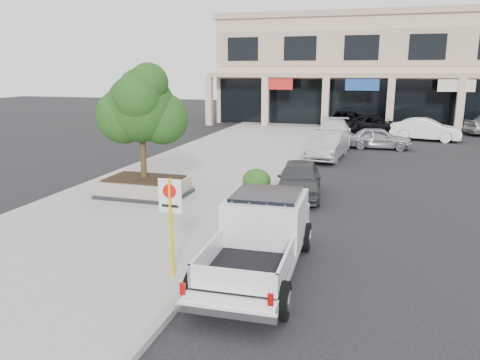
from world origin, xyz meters
name	(u,v)px	position (x,y,z in m)	size (l,w,h in m)	color
ground	(284,254)	(0.00, 0.00, 0.00)	(120.00, 120.00, 0.00)	black
sidewalk	(183,185)	(-5.50, 6.00, 0.07)	(8.00, 52.00, 0.15)	gray
curb	(275,192)	(-1.55, 6.00, 0.07)	(0.20, 52.00, 0.15)	gray
strip_mall	(451,70)	(8.00, 33.93, 4.75)	(40.55, 12.43, 9.50)	tan
planter	(145,187)	(-6.10, 3.83, 0.48)	(3.20, 2.20, 0.68)	black
planter_tree	(146,108)	(-5.97, 3.99, 3.41)	(2.90, 2.55, 4.00)	#2E2312
no_parking_sign	(171,214)	(-2.14, -2.37, 1.63)	(0.55, 0.09, 2.30)	#EFB50C
hedge	(257,181)	(-2.15, 5.39, 0.62)	(1.10, 0.99, 0.94)	#1E4413
pickup_truck	(258,240)	(-0.35, -1.47, 0.89)	(2.09, 5.65, 1.78)	silver
curb_car_a	(299,179)	(-0.57, 5.87, 0.69)	(1.62, 4.03, 1.37)	#323538
curb_car_b	(328,145)	(-0.37, 14.00, 0.75)	(1.59, 4.57, 1.51)	#999CA0
curb_car_c	(333,132)	(-0.57, 19.15, 0.79)	(2.22, 5.46, 1.58)	silver
curb_car_d	(344,122)	(-0.36, 25.34, 0.80)	(2.65, 5.75, 1.60)	black
lot_car_a	(379,138)	(2.28, 18.27, 0.66)	(1.56, 3.88, 1.32)	#94979B
lot_car_b	(426,130)	(5.36, 22.74, 0.75)	(1.60, 4.58, 1.51)	white
lot_car_d	(378,125)	(2.22, 24.74, 0.71)	(2.35, 5.09, 1.42)	black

